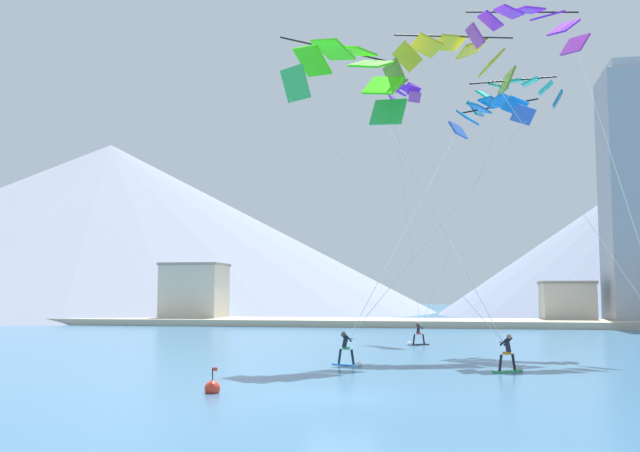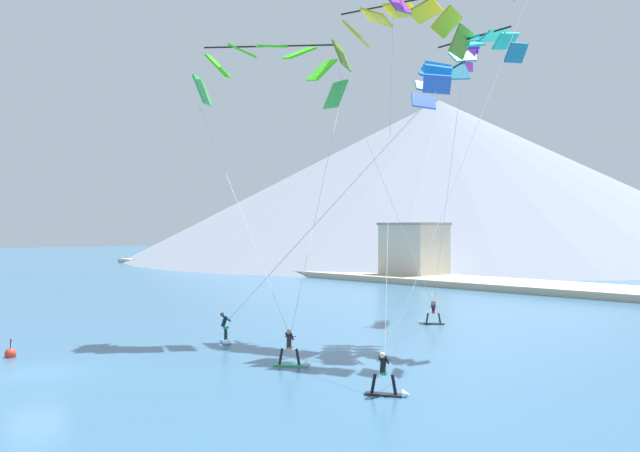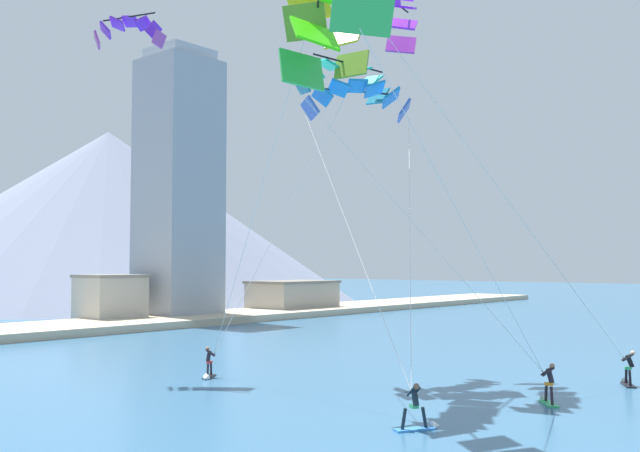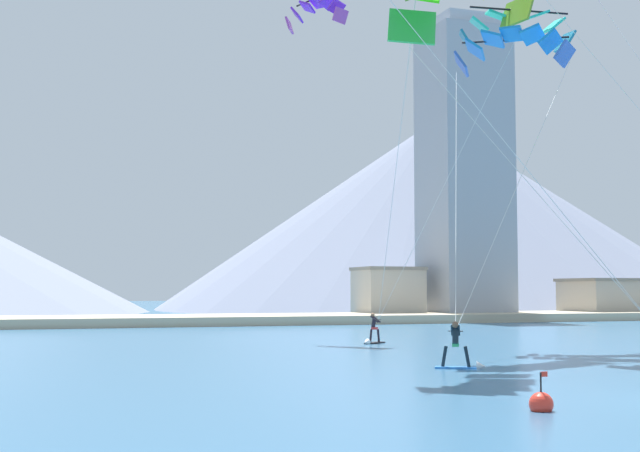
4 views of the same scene
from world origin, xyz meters
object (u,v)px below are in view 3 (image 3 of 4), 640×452
(kitesurfer_far_left, at_px, (420,415))
(parafoil_kite_near_lead, at_px, (394,10))
(parafoil_kite_near_trail, at_px, (337,9))
(kitesurfer_near_lead, at_px, (628,374))
(parafoil_kite_distant_high_outer, at_px, (129,29))
(parafoil_kite_distant_low_drift, at_px, (343,76))
(parafoil_kite_mid_center, at_px, (327,21))
(kitesurfer_mid_center, at_px, (208,370))
(parafoil_kite_far_left, at_px, (357,98))
(kitesurfer_near_trail, at_px, (548,391))

(kitesurfer_far_left, distance_m, parafoil_kite_near_lead, 22.67)
(parafoil_kite_near_trail, bearing_deg, kitesurfer_near_lead, -21.88)
(parafoil_kite_near_lead, distance_m, parafoil_kite_distant_high_outer, 14.93)
(parafoil_kite_near_trail, distance_m, parafoil_kite_distant_low_drift, 12.15)
(kitesurfer_far_left, height_order, parafoil_kite_distant_low_drift, parafoil_kite_distant_low_drift)
(parafoil_kite_near_lead, bearing_deg, parafoil_kite_distant_low_drift, 99.90)
(parafoil_kite_near_lead, height_order, parafoil_kite_mid_center, parafoil_kite_near_lead)
(kitesurfer_mid_center, height_order, parafoil_kite_mid_center, parafoil_kite_mid_center)
(kitesurfer_mid_center, relative_size, parafoil_kite_near_trail, 0.10)
(parafoil_kite_near_lead, relative_size, parafoil_kite_far_left, 1.38)
(kitesurfer_near_lead, xyz_separation_m, parafoil_kite_near_lead, (-4.62, 10.26, 18.92))
(kitesurfer_far_left, relative_size, parafoil_kite_near_trail, 0.11)
(parafoil_kite_near_trail, bearing_deg, kitesurfer_near_trail, -31.58)
(parafoil_kite_distant_high_outer, relative_size, parafoil_kite_distant_low_drift, 0.61)
(kitesurfer_near_trail, distance_m, kitesurfer_mid_center, 16.56)
(kitesurfer_far_left, bearing_deg, kitesurfer_near_trail, -10.77)
(kitesurfer_near_trail, bearing_deg, parafoil_kite_distant_low_drift, 82.27)
(kitesurfer_mid_center, height_order, parafoil_kite_far_left, parafoil_kite_far_left)
(kitesurfer_near_trail, height_order, parafoil_kite_near_lead, parafoil_kite_near_lead)
(parafoil_kite_distant_high_outer, bearing_deg, kitesurfer_near_lead, -60.77)
(kitesurfer_far_left, relative_size, parafoil_kite_far_left, 0.12)
(kitesurfer_near_trail, bearing_deg, kitesurfer_far_left, 169.23)
(kitesurfer_near_lead, bearing_deg, parafoil_kite_distant_low_drift, 111.12)
(parafoil_kite_distant_low_drift, bearing_deg, parafoil_kite_distant_high_outer, 128.87)
(kitesurfer_near_trail, xyz_separation_m, parafoil_kite_far_left, (-0.05, 9.96, 13.87))
(parafoil_kite_distant_high_outer, bearing_deg, parafoil_kite_near_trail, -96.76)
(kitesurfer_far_left, relative_size, parafoil_kite_mid_center, 0.10)
(kitesurfer_near_trail, relative_size, parafoil_kite_far_left, 0.13)
(parafoil_kite_near_trail, relative_size, parafoil_kite_distant_high_outer, 4.43)
(kitesurfer_near_lead, height_order, parafoil_kite_mid_center, parafoil_kite_mid_center)
(kitesurfer_mid_center, relative_size, parafoil_kite_distant_low_drift, 0.28)
(parafoil_kite_near_trail, height_order, parafoil_kite_distant_low_drift, parafoil_kite_near_trail)
(kitesurfer_mid_center, bearing_deg, parafoil_kite_near_trail, -105.22)
(kitesurfer_near_lead, xyz_separation_m, parafoil_kite_distant_high_outer, (-12.75, 22.78, 18.59))
(parafoil_kite_distant_low_drift, bearing_deg, kitesurfer_near_trail, -97.73)
(parafoil_kite_near_lead, distance_m, parafoil_kite_near_trail, 11.63)
(kitesurfer_near_trail, bearing_deg, kitesurfer_near_lead, -8.82)
(kitesurfer_near_lead, relative_size, parafoil_kite_mid_center, 0.10)
(parafoil_kite_mid_center, xyz_separation_m, parafoil_kite_far_left, (2.33, -0.05, -3.46))
(parafoil_kite_distant_low_drift, bearing_deg, parafoil_kite_far_left, -126.19)
(parafoil_kite_near_lead, xyz_separation_m, parafoil_kite_mid_center, (-4.60, 0.81, -1.59))
(kitesurfer_mid_center, distance_m, parafoil_kite_mid_center, 18.53)
(parafoil_kite_mid_center, bearing_deg, parafoil_kite_distant_low_drift, 29.59)
(kitesurfer_far_left, xyz_separation_m, parafoil_kite_mid_center, (5.15, 8.58, 17.35))
(kitesurfer_near_trail, bearing_deg, parafoil_kite_near_lead, 76.45)
(parafoil_kite_distant_high_outer, bearing_deg, kitesurfer_far_left, -94.58)
(kitesurfer_near_trail, bearing_deg, kitesurfer_mid_center, 107.31)
(kitesurfer_mid_center, height_order, kitesurfer_far_left, kitesurfer_far_left)
(parafoil_kite_mid_center, height_order, parafoil_kite_distant_low_drift, parafoil_kite_mid_center)
(kitesurfer_mid_center, bearing_deg, parafoil_kite_near_lead, -42.78)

